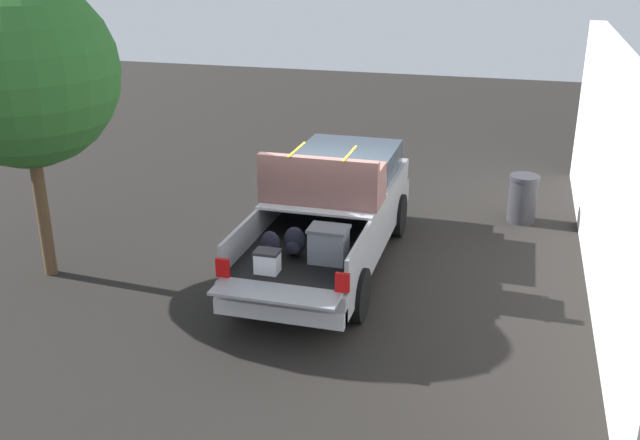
# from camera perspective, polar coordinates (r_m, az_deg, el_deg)

# --- Properties ---
(ground_plane) EXTENTS (40.00, 40.00, 0.00)m
(ground_plane) POSITION_cam_1_polar(r_m,az_deg,el_deg) (12.79, 0.72, -3.66)
(ground_plane) COLOR black
(pickup_truck) EXTENTS (6.05, 2.06, 2.23)m
(pickup_truck) POSITION_cam_1_polar(r_m,az_deg,el_deg) (12.74, 1.15, 0.85)
(pickup_truck) COLOR gray
(pickup_truck) RESTS_ON ground_plane
(building_facade) EXTENTS (11.73, 0.36, 3.70)m
(building_facade) POSITION_cam_1_polar(r_m,az_deg,el_deg) (12.67, 22.06, 3.45)
(building_facade) COLOR white
(building_facade) RESTS_ON ground_plane
(tree_background) EXTENTS (3.02, 3.02, 4.98)m
(tree_background) POSITION_cam_1_polar(r_m,az_deg,el_deg) (12.39, -22.52, 10.72)
(tree_background) COLOR brown
(tree_background) RESTS_ON ground_plane
(trash_can) EXTENTS (0.60, 0.60, 0.98)m
(trash_can) POSITION_cam_1_polar(r_m,az_deg,el_deg) (15.22, 15.74, 1.67)
(trash_can) COLOR #2D2D33
(trash_can) RESTS_ON ground_plane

